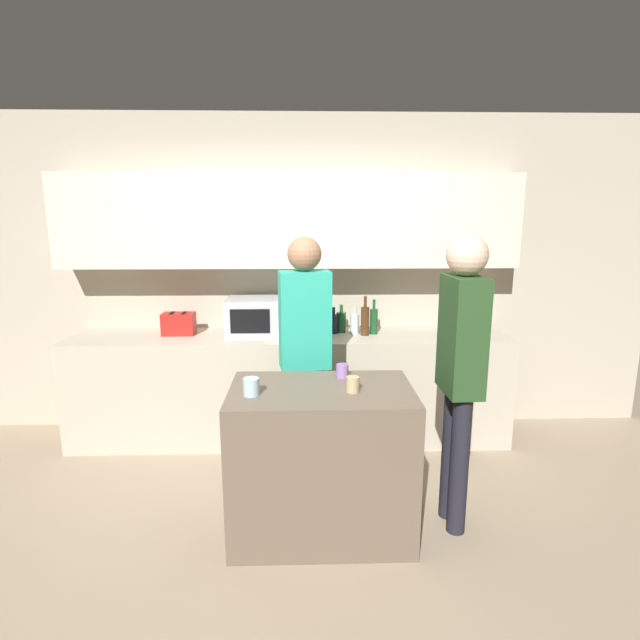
{
  "coord_description": "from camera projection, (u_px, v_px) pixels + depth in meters",
  "views": [
    {
      "loc": [
        0.13,
        -2.62,
        1.88
      ],
      "look_at": [
        0.22,
        0.35,
        1.25
      ],
      "focal_mm": 28.0,
      "sensor_mm": 36.0,
      "label": 1
    }
  ],
  "objects": [
    {
      "name": "bottle_3",
      "position": [
        355.0,
        324.0,
        4.14
      ],
      "size": [
        0.08,
        0.08,
        0.23
      ],
      "color": "silver",
      "rests_on": "back_counter"
    },
    {
      "name": "ground_plane",
      "position": [
        285.0,
        539.0,
        2.95
      ],
      "size": [
        14.0,
        14.0,
        0.0
      ],
      "primitive_type": "plane",
      "color": "gray"
    },
    {
      "name": "kitchen_island",
      "position": [
        321.0,
        460.0,
        2.96
      ],
      "size": [
        1.06,
        0.66,
        0.9
      ],
      "color": "brown",
      "rests_on": "ground_plane"
    },
    {
      "name": "bottle_5",
      "position": [
        374.0,
        321.0,
        4.14
      ],
      "size": [
        0.07,
        0.07,
        0.29
      ],
      "color": "#194723",
      "rests_on": "back_counter"
    },
    {
      "name": "bottle_2",
      "position": [
        341.0,
        322.0,
        4.2
      ],
      "size": [
        0.08,
        0.08,
        0.24
      ],
      "color": "#194723",
      "rests_on": "back_counter"
    },
    {
      "name": "person_left",
      "position": [
        461.0,
        358.0,
        2.88
      ],
      "size": [
        0.23,
        0.35,
        1.77
      ],
      "rotation": [
        0.0,
        0.0,
        -4.68
      ],
      "color": "black",
      "rests_on": "ground_plane"
    },
    {
      "name": "cup_0",
      "position": [
        353.0,
        384.0,
        2.8
      ],
      "size": [
        0.07,
        0.07,
        0.09
      ],
      "color": "tan",
      "rests_on": "kitchen_island"
    },
    {
      "name": "cup_1",
      "position": [
        342.0,
        371.0,
        3.05
      ],
      "size": [
        0.08,
        0.08,
        0.08
      ],
      "color": "#926CB3",
      "rests_on": "kitchen_island"
    },
    {
      "name": "potted_plant",
      "position": [
        467.0,
        309.0,
        4.17
      ],
      "size": [
        0.14,
        0.14,
        0.39
      ],
      "color": "silver",
      "rests_on": "back_counter"
    },
    {
      "name": "back_counter",
      "position": [
        290.0,
        387.0,
        4.21
      ],
      "size": [
        3.6,
        0.62,
        0.9
      ],
      "color": "#B7AD99",
      "rests_on": "ground_plane"
    },
    {
      "name": "microwave",
      "position": [
        258.0,
        316.0,
        4.13
      ],
      "size": [
        0.52,
        0.39,
        0.3
      ],
      "color": "#B7BABC",
      "rests_on": "back_counter"
    },
    {
      "name": "cup_2",
      "position": [
        251.0,
        387.0,
        2.75
      ],
      "size": [
        0.09,
        0.09,
        0.1
      ],
      "color": "#A7C9DC",
      "rests_on": "kitchen_island"
    },
    {
      "name": "back_wall",
      "position": [
        290.0,
        255.0,
        4.25
      ],
      "size": [
        6.4,
        0.4,
        2.7
      ],
      "color": "#B2A893",
      "rests_on": "ground_plane"
    },
    {
      "name": "toaster",
      "position": [
        179.0,
        324.0,
        4.12
      ],
      "size": [
        0.26,
        0.16,
        0.18
      ],
      "color": "#B21E19",
      "rests_on": "back_counter"
    },
    {
      "name": "person_center",
      "position": [
        305.0,
        339.0,
        3.41
      ],
      "size": [
        0.37,
        0.24,
        1.74
      ],
      "rotation": [
        0.0,
        0.0,
        -2.99
      ],
      "color": "black",
      "rests_on": "ground_plane"
    },
    {
      "name": "bottle_0",
      "position": [
        321.0,
        321.0,
        4.1
      ],
      "size": [
        0.06,
        0.06,
        0.31
      ],
      "color": "maroon",
      "rests_on": "back_counter"
    },
    {
      "name": "bottle_4",
      "position": [
        365.0,
        320.0,
        4.09
      ],
      "size": [
        0.07,
        0.07,
        0.33
      ],
      "color": "#472814",
      "rests_on": "back_counter"
    },
    {
      "name": "bottle_1",
      "position": [
        334.0,
        323.0,
        4.17
      ],
      "size": [
        0.07,
        0.07,
        0.22
      ],
      "color": "black",
      "rests_on": "back_counter"
    }
  ]
}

